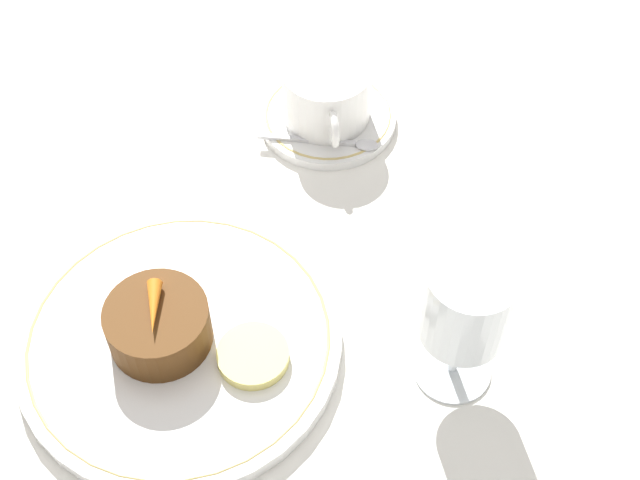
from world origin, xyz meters
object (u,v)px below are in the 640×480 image
Objects in this scene: coffee_cup at (327,92)px; wine_glass at (466,310)px; dinner_plate at (180,341)px; dessert_cake at (158,325)px.

wine_glass is (0.29, 0.06, 0.05)m from coffee_cup.
dinner_plate is 0.29m from coffee_cup.
dessert_cake is (-0.00, -0.01, 0.03)m from dinner_plate.
coffee_cup is at bearing 147.81° from dinner_plate.
wine_glass reaches higher than coffee_cup.
coffee_cup is 0.30m from wine_glass.
coffee_cup is 1.35× the size of dessert_cake.
dessert_cake is at bearing -102.50° from wine_glass.
coffee_cup is (-0.24, 0.15, 0.03)m from dinner_plate.
wine_glass is 1.59× the size of dessert_cake.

